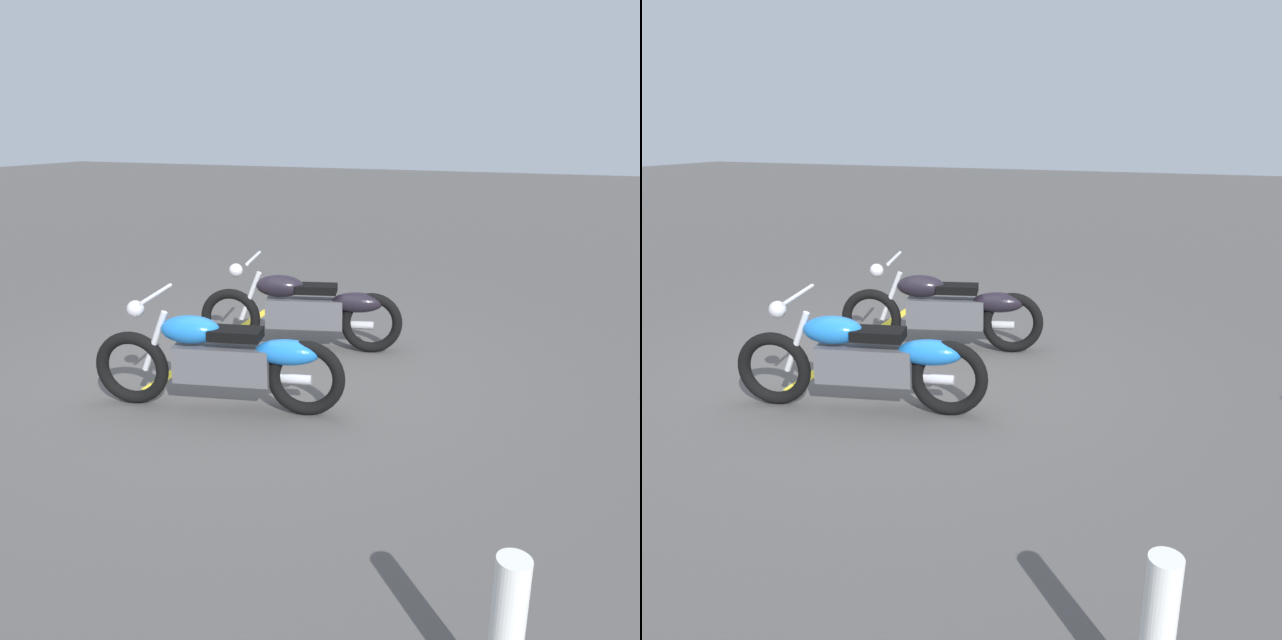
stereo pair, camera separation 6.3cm
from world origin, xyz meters
TOP-DOWN VIEW (x-y plane):
  - ground_plane at (0.00, 0.00)m, footprint 60.00×60.00m
  - motorcycle_bright_foreground at (0.19, -0.81)m, footprint 2.19×0.80m
  - motorcycle_dark_foreground at (0.22, 0.85)m, footprint 2.17×0.84m
  - parking_stripe_near at (-0.80, 0.84)m, footprint 0.32×3.20m

SIDE VIEW (x-z plane):
  - ground_plane at x=0.00m, z-range 0.00..0.00m
  - parking_stripe_near at x=-0.80m, z-range 0.00..0.01m
  - motorcycle_bright_foreground at x=0.19m, z-range -0.06..0.98m
  - motorcycle_dark_foreground at x=0.22m, z-range -0.06..0.98m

